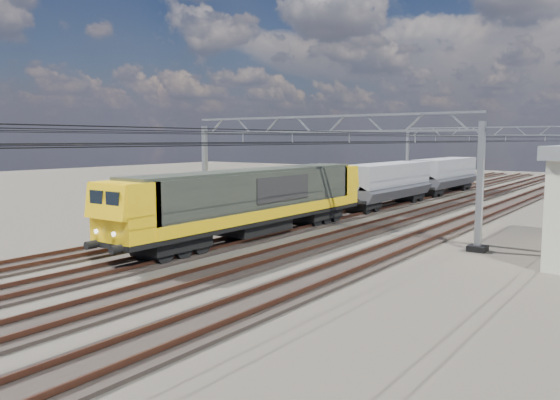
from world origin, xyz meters
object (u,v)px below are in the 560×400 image
Objects in this scene: catenary_gantry_mid at (320,169)px; hopper_wagon_lead at (387,181)px; catenary_gantry_far at (486,155)px; locomotive at (255,198)px; hopper_wagon_mid at (445,173)px.

hopper_wagon_lead is (-2.00, 13.90, -1.67)m from catenary_gantry_mid.
hopper_wagon_lead is at bearing -95.17° from catenary_gantry_far.
catenary_gantry_far is 0.94× the size of locomotive.
hopper_wagon_lead is (-2.00, -22.10, -1.67)m from catenary_gantry_far.
catenary_gantry_mid reaches higher than hopper_wagon_mid.
hopper_wagon_lead is at bearing -90.00° from hopper_wagon_mid.
catenary_gantry_mid is at bearing -81.81° from hopper_wagon_lead.
catenary_gantry_mid is 14.14m from hopper_wagon_lead.
hopper_wagon_lead is 1.00× the size of hopper_wagon_mid.
locomotive is at bearing -90.00° from hopper_wagon_lead.
hopper_wagon_lead and hopper_wagon_mid have the same top height.
catenary_gantry_far reaches higher than hopper_wagon_mid.
catenary_gantry_far reaches higher than hopper_wagon_lead.
locomotive reaches higher than hopper_wagon_lead.
catenary_gantry_mid and catenary_gantry_far have the same top height.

